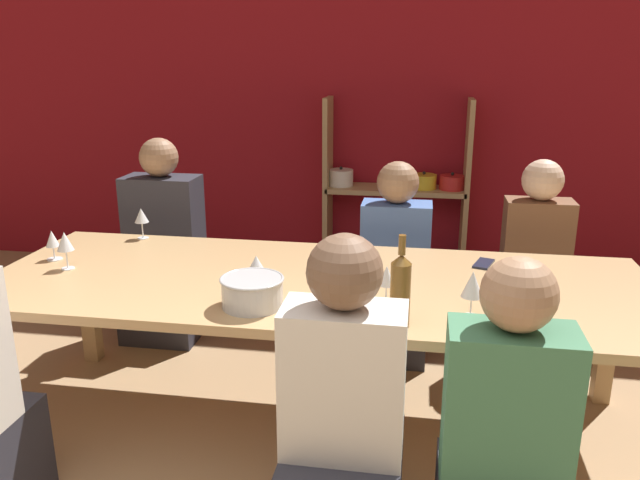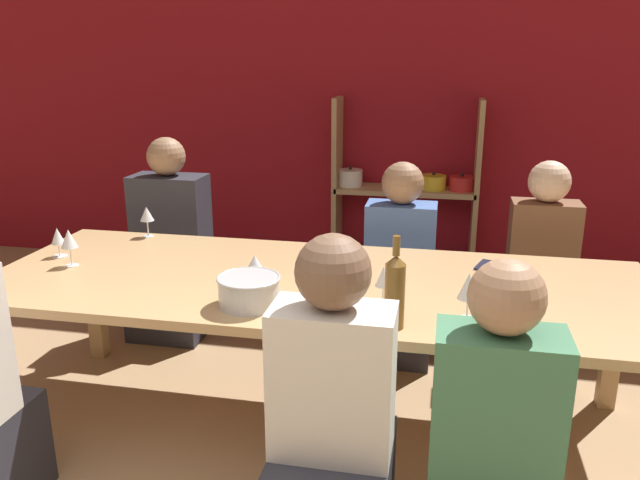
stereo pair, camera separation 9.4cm
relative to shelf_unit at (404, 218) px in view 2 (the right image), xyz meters
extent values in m
cube|color=maroon|center=(-0.41, 0.20, 0.86)|extent=(8.80, 0.06, 2.70)
cube|color=tan|center=(-0.51, 0.00, 0.19)|extent=(0.04, 0.30, 1.37)
cube|color=tan|center=(0.51, 0.00, 0.19)|extent=(0.04, 0.30, 1.37)
cube|color=tan|center=(0.00, 0.00, -0.47)|extent=(1.02, 0.30, 0.04)
cylinder|color=#338447|center=(-0.41, 0.00, -0.41)|extent=(0.18, 0.18, 0.10)
sphere|color=black|center=(-0.41, 0.00, -0.34)|extent=(0.02, 0.02, 0.02)
cylinder|color=black|center=(-0.20, 0.00, -0.39)|extent=(0.16, 0.16, 0.14)
sphere|color=black|center=(-0.20, 0.00, -0.31)|extent=(0.02, 0.02, 0.02)
cylinder|color=black|center=(0.00, 0.00, -0.40)|extent=(0.18, 0.18, 0.11)
sphere|color=black|center=(0.00, 0.00, -0.33)|extent=(0.02, 0.02, 0.02)
cylinder|color=#235BAD|center=(0.41, 0.00, -0.39)|extent=(0.18, 0.18, 0.13)
sphere|color=black|center=(0.41, 0.00, -0.31)|extent=(0.02, 0.02, 0.02)
cube|color=tan|center=(0.00, 0.00, 0.21)|extent=(1.02, 0.30, 0.04)
cylinder|color=silver|center=(-0.41, 0.00, 0.29)|extent=(0.18, 0.18, 0.12)
sphere|color=black|center=(-0.41, 0.00, 0.36)|extent=(0.02, 0.02, 0.02)
cylinder|color=gold|center=(0.20, 0.00, 0.28)|extent=(0.18, 0.18, 0.10)
sphere|color=black|center=(0.20, 0.00, 0.34)|extent=(0.02, 0.02, 0.02)
cylinder|color=red|center=(0.41, 0.00, 0.28)|extent=(0.18, 0.18, 0.10)
sphere|color=black|center=(0.41, 0.00, 0.34)|extent=(0.02, 0.02, 0.02)
cube|color=tan|center=(-0.25, -2.05, 0.22)|extent=(2.89, 1.07, 0.04)
cube|color=tan|center=(-1.61, -1.59, -0.15)|extent=(0.08, 0.08, 0.69)
cube|color=tan|center=(1.12, -1.59, -0.15)|extent=(0.08, 0.08, 0.69)
cylinder|color=#B7BABC|center=(-0.44, -2.38, 0.29)|extent=(0.24, 0.24, 0.11)
torus|color=#B7BABC|center=(-0.44, -2.38, 0.35)|extent=(0.25, 0.25, 0.01)
cylinder|color=brown|center=(0.13, -2.47, 0.35)|extent=(0.07, 0.07, 0.24)
cone|color=brown|center=(0.13, -2.47, 0.49)|extent=(0.07, 0.07, 0.03)
cylinder|color=brown|center=(0.13, -2.47, 0.54)|extent=(0.03, 0.03, 0.07)
cylinder|color=white|center=(0.07, -2.26, 0.24)|extent=(0.06, 0.06, 0.00)
cylinder|color=white|center=(0.07, -2.26, 0.27)|extent=(0.01, 0.01, 0.07)
cone|color=white|center=(0.07, -2.26, 0.35)|extent=(0.06, 0.06, 0.08)
cylinder|color=white|center=(0.39, -2.34, 0.24)|extent=(0.06, 0.06, 0.00)
cylinder|color=white|center=(0.39, -2.34, 0.28)|extent=(0.01, 0.01, 0.08)
cone|color=white|center=(0.39, -2.34, 0.36)|extent=(0.08, 0.08, 0.10)
cylinder|color=beige|center=(0.39, -2.34, 0.34)|extent=(0.04, 0.04, 0.04)
cylinder|color=white|center=(-1.26, -1.57, 0.24)|extent=(0.06, 0.06, 0.00)
cylinder|color=white|center=(-1.26, -1.57, 0.28)|extent=(0.01, 0.01, 0.08)
cone|color=white|center=(-1.26, -1.57, 0.36)|extent=(0.07, 0.07, 0.08)
cylinder|color=white|center=(-1.39, -2.09, 0.24)|extent=(0.06, 0.06, 0.00)
cylinder|color=white|center=(-1.39, -2.09, 0.28)|extent=(0.01, 0.01, 0.08)
cone|color=white|center=(-1.39, -2.09, 0.37)|extent=(0.07, 0.07, 0.09)
cylinder|color=white|center=(-0.47, -2.19, 0.24)|extent=(0.07, 0.07, 0.00)
cylinder|color=white|center=(-0.47, -2.19, 0.27)|extent=(0.01, 0.01, 0.07)
cone|color=white|center=(-0.47, -2.19, 0.34)|extent=(0.08, 0.08, 0.07)
cylinder|color=beige|center=(-0.47, -2.19, 0.32)|extent=(0.04, 0.04, 0.03)
cylinder|color=white|center=(-1.52, -1.98, 0.24)|extent=(0.07, 0.07, 0.00)
cylinder|color=white|center=(-1.52, -1.98, 0.27)|extent=(0.01, 0.01, 0.06)
cone|color=white|center=(-1.52, -1.98, 0.34)|extent=(0.06, 0.06, 0.08)
cylinder|color=beige|center=(-1.52, -1.98, 0.32)|extent=(0.04, 0.04, 0.03)
cube|color=#1E2338|center=(0.49, -1.72, 0.24)|extent=(0.11, 0.16, 0.01)
cube|color=#2D2D38|center=(0.06, -1.21, -0.28)|extent=(0.38, 0.48, 0.42)
cube|color=#4C70B7|center=(0.06, -1.21, 0.16)|extent=(0.38, 0.21, 0.47)
sphere|color=#9E7556|center=(0.06, -1.21, 0.51)|extent=(0.23, 0.23, 0.23)
cube|color=silver|center=(-0.02, -2.86, 0.22)|extent=(0.37, 0.21, 0.48)
sphere|color=brown|center=(-0.02, -2.86, 0.57)|extent=(0.23, 0.23, 0.23)
cube|color=#2D2D38|center=(0.82, -1.17, -0.27)|extent=(0.35, 0.44, 0.45)
cube|color=brown|center=(0.82, -1.17, 0.20)|extent=(0.35, 0.19, 0.47)
sphere|color=beige|center=(0.82, -1.17, 0.54)|extent=(0.22, 0.22, 0.22)
cube|color=#3D7551|center=(0.46, -2.91, 0.19)|extent=(0.36, 0.20, 0.51)
sphere|color=#9E7556|center=(0.46, -2.91, 0.55)|extent=(0.21, 0.21, 0.21)
cube|color=#2D2D38|center=(-1.33, -1.15, -0.28)|extent=(0.44, 0.55, 0.42)
cube|color=#2D2D38|center=(-1.33, -1.15, 0.21)|extent=(0.44, 0.24, 0.56)
sphere|color=#9E7556|center=(-1.33, -1.15, 0.60)|extent=(0.23, 0.23, 0.23)
camera|label=1|loc=(0.19, -4.55, 1.18)|focal=35.00mm
camera|label=2|loc=(0.28, -4.53, 1.18)|focal=35.00mm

